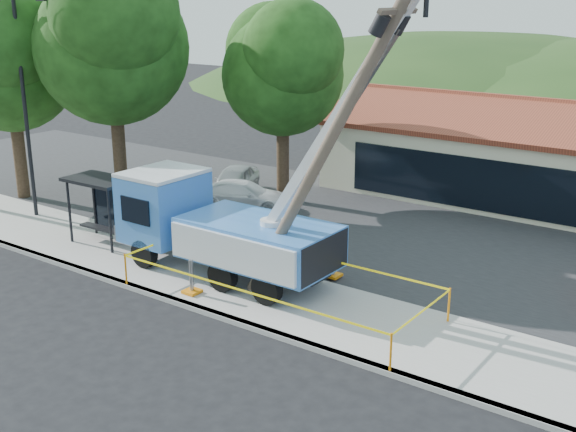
% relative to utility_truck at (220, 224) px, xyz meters
% --- Properties ---
extents(ground, '(120.00, 120.00, 0.00)m').
position_rel_utility_truck_xyz_m(ground, '(3.39, -4.58, -1.84)').
color(ground, black).
rests_on(ground, ground).
extents(curb, '(60.00, 0.25, 0.15)m').
position_rel_utility_truck_xyz_m(curb, '(3.39, -2.48, -1.76)').
color(curb, '#ABA6A0').
rests_on(curb, ground).
extents(sidewalk, '(60.00, 4.00, 0.15)m').
position_rel_utility_truck_xyz_m(sidewalk, '(3.39, -0.58, -1.76)').
color(sidewalk, '#ABA6A0').
rests_on(sidewalk, ground).
extents(parking_lot, '(60.00, 12.00, 0.10)m').
position_rel_utility_truck_xyz_m(parking_lot, '(3.39, 7.42, -1.79)').
color(parking_lot, '#28282B').
rests_on(parking_lot, ground).
extents(streetlight, '(2.13, 0.22, 9.00)m').
position_rel_utility_truck_xyz_m(streetlight, '(-10.39, 0.42, 3.47)').
color(streetlight, black).
rests_on(streetlight, ground).
extents(tree_west_near, '(7.56, 6.72, 10.80)m').
position_rel_utility_truck_xyz_m(tree_west_near, '(-8.61, 3.42, 5.69)').
color(tree_west_near, '#332316').
rests_on(tree_west_near, ground).
extents(tree_west_far, '(6.84, 6.08, 9.48)m').
position_rel_utility_truck_xyz_m(tree_west_far, '(-13.61, 1.92, 4.70)').
color(tree_west_far, '#332316').
rests_on(tree_west_far, ground).
extents(tree_lot, '(6.30, 5.60, 8.94)m').
position_rel_utility_truck_xyz_m(tree_lot, '(-3.61, 8.42, 4.37)').
color(tree_lot, '#332316').
rests_on(tree_lot, ground).
extents(hill_west, '(78.40, 56.00, 28.00)m').
position_rel_utility_truck_xyz_m(hill_west, '(-11.61, 50.42, -1.84)').
color(hill_west, '#1D3A15').
rests_on(hill_west, ground).
extents(utility_truck, '(10.89, 4.19, 9.47)m').
position_rel_utility_truck_xyz_m(utility_truck, '(0.00, 0.00, 0.00)').
color(utility_truck, black).
rests_on(utility_truck, ground).
extents(leaning_pole, '(5.41, 1.87, 9.38)m').
position_rel_utility_truck_xyz_m(leaning_pole, '(4.52, -0.47, 3.39)').
color(leaning_pole, brown).
rests_on(leaning_pole, ground).
extents(bus_shelter, '(2.60, 1.64, 2.47)m').
position_rel_utility_truck_xyz_m(bus_shelter, '(-5.53, -0.10, 0.12)').
color(bus_shelter, black).
rests_on(bus_shelter, ground).
extents(caution_tape, '(9.54, 3.51, 1.02)m').
position_rel_utility_truck_xyz_m(caution_tape, '(2.95, -0.80, -0.95)').
color(caution_tape, orange).
rests_on(caution_tape, ground).
extents(car_silver, '(3.04, 4.30, 1.36)m').
position_rel_utility_truck_xyz_m(car_silver, '(-5.91, 7.79, -1.84)').
color(car_silver, '#A5A9AD').
rests_on(car_silver, ground).
extents(car_white, '(4.53, 3.22, 1.22)m').
position_rel_utility_truck_xyz_m(car_white, '(-4.19, 6.33, -1.84)').
color(car_white, white).
rests_on(car_white, ground).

